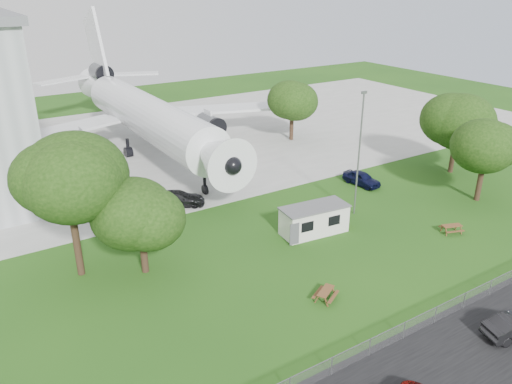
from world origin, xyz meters
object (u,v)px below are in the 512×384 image
picnic_west (325,299)px  picnic_east (451,233)px  site_cabin (314,220)px  airliner (143,113)px

picnic_west → picnic_east: same height
site_cabin → picnic_west: 10.46m
site_cabin → picnic_east: (10.58, -6.74, -1.31)m
picnic_west → picnic_east: 16.46m
airliner → picnic_east: size_ratio=26.52×
site_cabin → picnic_west: size_ratio=3.82×
airliner → site_cabin: airliner is taller
site_cabin → picnic_west: bearing=-123.7°
picnic_west → picnic_east: (16.35, 1.89, 0.00)m
picnic_east → airliner: bearing=131.1°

